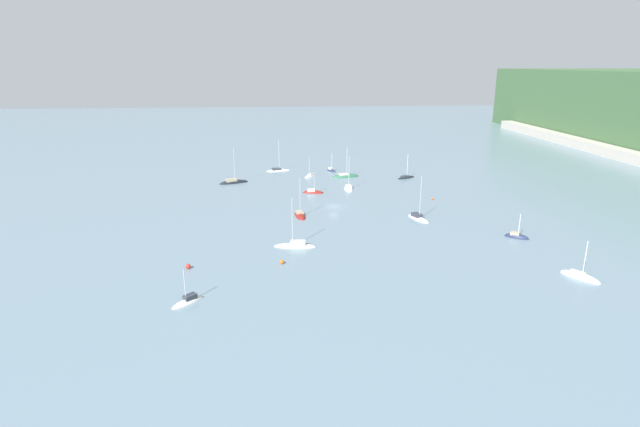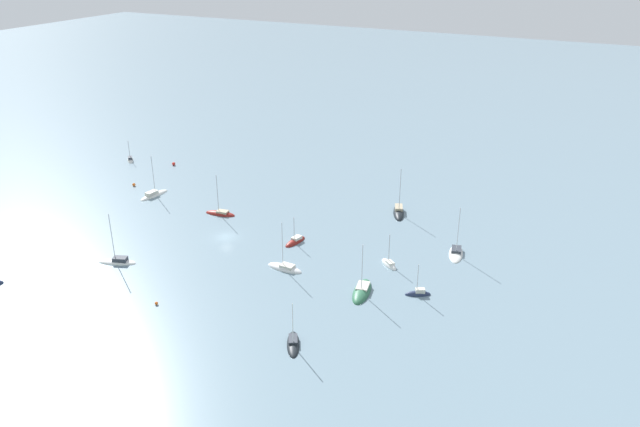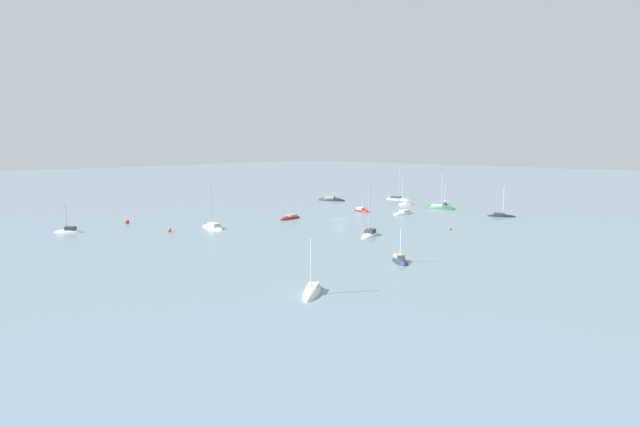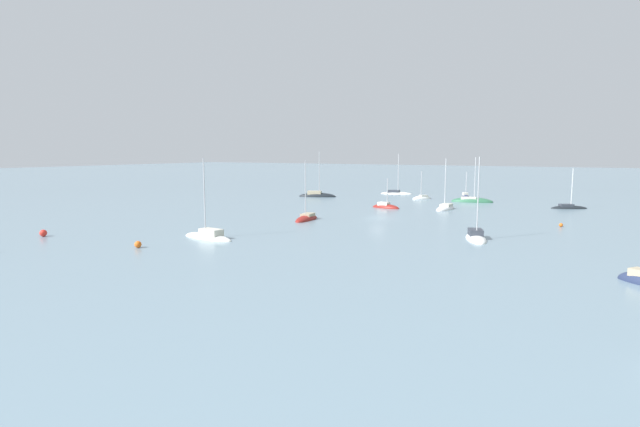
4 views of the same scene
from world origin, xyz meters
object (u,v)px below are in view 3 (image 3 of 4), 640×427
(sailboat_10, at_px, (407,205))
(mooring_buoy_0, at_px, (450,229))
(sailboat_12, at_px, (403,214))
(mooring_buoy_1, at_px, (127,222))
(sailboat_7, at_px, (213,228))
(sailboat_13, at_px, (501,216))
(sailboat_11, at_px, (440,208))
(mooring_buoy_2, at_px, (169,230))
(sailboat_8, at_px, (369,235))
(sailboat_3, at_px, (69,232))
(sailboat_0, at_px, (312,293))
(sailboat_2, at_px, (398,199))
(sailboat_4, at_px, (362,211))
(sailboat_6, at_px, (331,200))
(sailboat_5, at_px, (445,204))
(sailboat_9, at_px, (290,218))
(sailboat_1, at_px, (400,262))

(sailboat_10, relative_size, mooring_buoy_0, 13.01)
(sailboat_12, xyz_separation_m, mooring_buoy_1, (54.72, -36.33, 0.36))
(sailboat_7, height_order, sailboat_13, sailboat_7)
(sailboat_12, bearing_deg, sailboat_11, 178.21)
(sailboat_13, distance_m, mooring_buoy_2, 77.59)
(sailboat_8, xyz_separation_m, mooring_buoy_2, (24.28, -31.85, 0.23))
(sailboat_3, height_order, sailboat_13, sailboat_13)
(mooring_buoy_2, bearing_deg, sailboat_0, 78.08)
(sailboat_10, bearing_deg, sailboat_2, -94.91)
(sailboat_4, distance_m, sailboat_6, 26.86)
(sailboat_5, height_order, sailboat_11, sailboat_11)
(sailboat_9, height_order, mooring_buoy_2, sailboat_9)
(sailboat_8, bearing_deg, sailboat_13, 149.15)
(sailboat_9, bearing_deg, sailboat_11, 149.95)
(sailboat_8, height_order, sailboat_11, sailboat_8)
(sailboat_11, bearing_deg, sailboat_2, 141.78)
(sailboat_0, xyz_separation_m, sailboat_4, (-61.02, -40.53, 0.03))
(sailboat_8, bearing_deg, sailboat_9, -120.01)
(sailboat_9, bearing_deg, mooring_buoy_1, -43.60)
(sailboat_4, distance_m, sailboat_13, 34.47)
(sailboat_2, xyz_separation_m, sailboat_11, (10.98, 21.28, -0.05))
(sailboat_0, bearing_deg, sailboat_3, -120.10)
(sailboat_1, height_order, sailboat_12, sailboat_12)
(sailboat_6, height_order, sailboat_11, sailboat_6)
(sailboat_12, distance_m, mooring_buoy_1, 65.68)
(sailboat_1, distance_m, sailboat_5, 75.97)
(sailboat_0, distance_m, sailboat_5, 95.30)
(sailboat_4, relative_size, sailboat_5, 0.96)
(mooring_buoy_1, bearing_deg, sailboat_4, 153.26)
(sailboat_4, distance_m, mooring_buoy_2, 51.35)
(sailboat_3, distance_m, sailboat_11, 91.26)
(sailboat_3, xyz_separation_m, sailboat_5, (-93.17, 31.98, 0.00))
(sailboat_8, distance_m, sailboat_12, 32.01)
(sailboat_1, distance_m, sailboat_7, 45.89)
(mooring_buoy_1, bearing_deg, sailboat_13, 140.10)
(mooring_buoy_0, bearing_deg, sailboat_4, -107.85)
(sailboat_7, distance_m, mooring_buoy_2, 8.92)
(mooring_buoy_0, bearing_deg, sailboat_5, -149.63)
(sailboat_10, bearing_deg, sailboat_4, 38.83)
(sailboat_1, distance_m, sailboat_8, 22.15)
(sailboat_1, bearing_deg, sailboat_3, -123.07)
(sailboat_11, bearing_deg, mooring_buoy_1, -128.88)
(sailboat_0, distance_m, sailboat_4, 73.25)
(sailboat_11, height_order, mooring_buoy_0, sailboat_11)
(sailboat_0, distance_m, sailboat_9, 60.06)
(sailboat_4, xyz_separation_m, sailboat_9, (21.49, -4.69, -0.00))
(sailboat_5, bearing_deg, sailboat_6, -92.56)
(sailboat_1, relative_size, sailboat_10, 0.84)
(sailboat_2, height_order, sailboat_10, sailboat_2)
(sailboat_2, xyz_separation_m, sailboat_7, (72.54, 2.89, 0.03))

